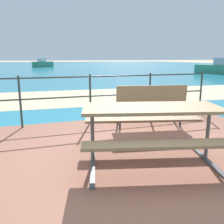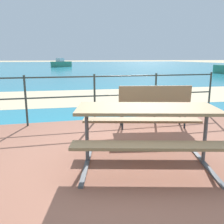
{
  "view_description": "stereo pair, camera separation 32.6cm",
  "coord_description": "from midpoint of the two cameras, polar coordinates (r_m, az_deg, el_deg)",
  "views": [
    {
      "loc": [
        -1.19,
        -2.86,
        1.51
      ],
      "look_at": [
        0.09,
        1.1,
        0.56
      ],
      "focal_mm": 38.86,
      "sensor_mm": 36.0,
      "label": 1
    },
    {
      "loc": [
        -0.88,
        -2.95,
        1.51
      ],
      "look_at": [
        0.09,
        1.1,
        0.56
      ],
      "focal_mm": 38.86,
      "sensor_mm": 36.0,
      "label": 2
    }
  ],
  "objects": [
    {
      "name": "ground_plane",
      "position": [
        3.43,
        5.67,
        -13.37
      ],
      "size": [
        240.0,
        240.0,
        0.0
      ],
      "primitive_type": "plane",
      "color": "tan"
    },
    {
      "name": "patio_paving",
      "position": [
        3.42,
        5.68,
        -12.92
      ],
      "size": [
        6.4,
        5.2,
        0.06
      ],
      "primitive_type": "cube",
      "color": "#935B47",
      "rests_on": "ground"
    },
    {
      "name": "boat_far",
      "position": [
        40.52,
        -11.46,
        11.09
      ],
      "size": [
        3.64,
        3.86,
        1.39
      ],
      "rotation": [
        0.0,
        0.0,
        0.83
      ],
      "color": "#338466",
      "rests_on": "sea_water"
    },
    {
      "name": "railing_fence",
      "position": [
        5.45,
        -2.42,
        4.74
      ],
      "size": [
        5.94,
        0.04,
        1.09
      ],
      "color": "#2D3833",
      "rests_on": "patio_paving"
    },
    {
      "name": "park_bench",
      "position": [
        5.07,
        11.62,
        2.29
      ],
      "size": [
        1.51,
        0.66,
        0.9
      ],
      "rotation": [
        0.0,
        0.0,
        2.97
      ],
      "color": "#8C704C",
      "rests_on": "patio_paving"
    },
    {
      "name": "beach_strip",
      "position": [
        9.47,
        -7.08,
        3.52
      ],
      "size": [
        54.13,
        6.47,
        0.01
      ],
      "primitive_type": "cube",
      "rotation": [
        0.0,
        0.0,
        -0.05
      ],
      "color": "beige",
      "rests_on": "ground"
    },
    {
      "name": "sea_water",
      "position": [
        42.94,
        -12.35,
        10.44
      ],
      "size": [
        90.0,
        90.0,
        0.01
      ],
      "primitive_type": "cube",
      "color": "teal",
      "rests_on": "ground"
    },
    {
      "name": "picnic_table",
      "position": [
        3.33,
        10.87,
        -1.97
      ],
      "size": [
        2.15,
        1.82,
        0.8
      ],
      "rotation": [
        0.0,
        0.0,
        -0.25
      ],
      "color": "#8C704C",
      "rests_on": "patio_paving"
    }
  ]
}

